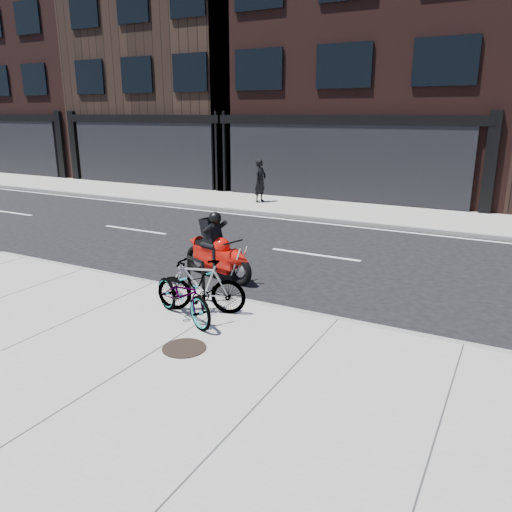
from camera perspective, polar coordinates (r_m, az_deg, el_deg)
The scene contains 12 objects.
ground at distance 11.13m, azimuth 2.95°, elevation -2.36°, with size 120.00×120.00×0.00m, color black.
sidewalk_near at distance 7.26m, azimuth -14.64°, elevation -12.84°, with size 60.00×6.00×0.13m, color gray.
sidewalk_far at distance 18.21m, azimuth 13.49°, elevation 4.70°, with size 60.00×3.50×0.13m, color gray.
building_west at distance 35.93m, azimuth -20.79°, elevation 20.25°, with size 10.00×10.00×13.50m, color black.
building_midwest at distance 29.27m, azimuth -6.61°, elevation 20.82°, with size 10.00×10.00×12.00m, color black.
building_center at distance 25.20m, azimuth 14.25°, elevation 24.13°, with size 12.00×10.00×14.50m, color black.
bike_rack at distance 9.01m, azimuth -6.88°, elevation -2.52°, with size 0.50×0.25×0.90m.
bicycle_front at distance 8.49m, azimuth -8.34°, elevation -4.30°, with size 0.60×1.72×0.90m, color gray.
bicycle_rear at distance 8.75m, azimuth -6.32°, elevation -3.40°, with size 0.45×1.60×0.96m, color gray.
motorcycle at distance 10.82m, azimuth -4.13°, elevation 0.42°, with size 1.97×0.83×1.49m.
pedestrian at distance 19.66m, azimuth 0.49°, elevation 8.60°, with size 0.61×0.40×1.67m, color black.
manhole_cover at distance 7.63m, azimuth -8.21°, elevation -10.37°, with size 0.66×0.66×0.01m, color black.
Camera 1 is at (4.48, -9.56, 3.51)m, focal length 35.00 mm.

